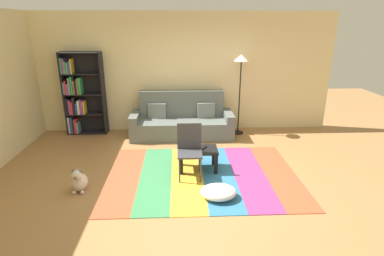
# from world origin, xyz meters

# --- Properties ---
(ground_plane) EXTENTS (14.00, 14.00, 0.00)m
(ground_plane) POSITION_xyz_m (0.00, 0.00, 0.00)
(ground_plane) COLOR #9E7042
(back_wall) EXTENTS (6.80, 0.10, 2.70)m
(back_wall) POSITION_xyz_m (0.00, 2.55, 1.35)
(back_wall) COLOR beige
(back_wall) RESTS_ON ground_plane
(rug) EXTENTS (3.17, 2.33, 0.01)m
(rug) POSITION_xyz_m (0.22, 0.06, 0.01)
(rug) COLOR #C64C2D
(rug) RESTS_ON ground_plane
(couch) EXTENTS (2.26, 0.80, 1.00)m
(couch) POSITION_xyz_m (-0.10, 2.02, 0.34)
(couch) COLOR #59605B
(couch) RESTS_ON ground_plane
(bookshelf) EXTENTS (0.90, 0.28, 1.86)m
(bookshelf) POSITION_xyz_m (-2.40, 2.31, 0.90)
(bookshelf) COLOR black
(bookshelf) RESTS_ON ground_plane
(coffee_table) EXTENTS (0.67, 0.43, 0.38)m
(coffee_table) POSITION_xyz_m (0.16, 0.30, 0.31)
(coffee_table) COLOR black
(coffee_table) RESTS_ON rug
(pouf) EXTENTS (0.53, 0.43, 0.19)m
(pouf) POSITION_xyz_m (0.40, -0.65, 0.10)
(pouf) COLOR white
(pouf) RESTS_ON rug
(dog) EXTENTS (0.22, 0.35, 0.40)m
(dog) POSITION_xyz_m (-1.70, -0.33, 0.16)
(dog) COLOR beige
(dog) RESTS_ON ground_plane
(standing_lamp) EXTENTS (0.32, 0.32, 1.80)m
(standing_lamp) POSITION_xyz_m (1.20, 2.14, 1.50)
(standing_lamp) COLOR black
(standing_lamp) RESTS_ON ground_plane
(tv_remote) EXTENTS (0.11, 0.15, 0.02)m
(tv_remote) POSITION_xyz_m (0.26, 0.33, 0.40)
(tv_remote) COLOR black
(tv_remote) RESTS_ON coffee_table
(folding_chair) EXTENTS (0.40, 0.40, 0.90)m
(folding_chair) POSITION_xyz_m (0.00, 0.09, 0.53)
(folding_chair) COLOR #38383D
(folding_chair) RESTS_ON ground_plane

